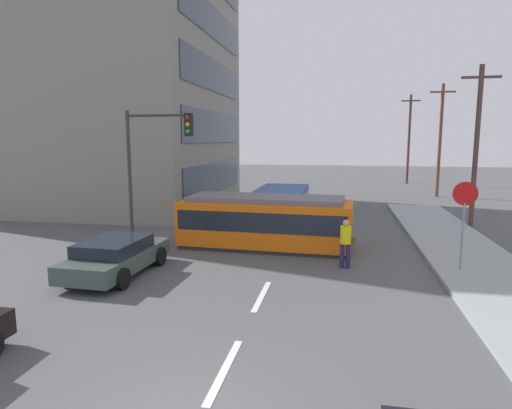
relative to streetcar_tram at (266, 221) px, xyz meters
The scene contains 15 objects.
ground_plane 2.09m from the streetcar_tram, 62.09° to the right, with size 120.00×120.00×0.00m, color #4F5051.
lane_stripe_1 9.68m from the streetcar_tram, 85.01° to the right, with size 0.16×2.40×0.01m, color silver.
lane_stripe_2 5.74m from the streetcar_tram, 81.47° to the right, with size 0.16×2.40×0.01m, color silver.
lane_stripe_3 6.15m from the streetcar_tram, 82.06° to the left, with size 0.16×2.40×0.01m, color silver.
lane_stripe_4 12.08m from the streetcar_tram, 86.01° to the left, with size 0.16×2.40×0.01m, color silver.
corner_building 19.70m from the streetcar_tram, 143.65° to the left, with size 17.20×14.05×22.40m.
streetcar_tram is the anchor object (origin of this frame).
city_bus 5.73m from the streetcar_tram, 91.40° to the left, with size 2.58×5.28×1.77m.
pedestrian_crossing 3.94m from the streetcar_tram, 36.88° to the right, with size 0.51×0.36×1.67m.
parked_sedan_mid 6.16m from the streetcar_tram, 132.24° to the right, with size 2.12×4.28×1.19m.
stop_sign 7.30m from the streetcar_tram, 19.03° to the right, with size 0.76×0.07×2.88m.
traffic_light_mast 5.14m from the streetcar_tram, 159.73° to the right, with size 2.66×0.33×5.44m.
utility_pole_mid 11.75m from the streetcar_tram, 33.27° to the left, with size 1.80×0.24×7.93m.
utility_pole_far 21.06m from the streetcar_tram, 60.39° to the left, with size 1.80×0.24×8.47m.
utility_pole_distant 30.00m from the streetcar_tram, 71.36° to the left, with size 1.80×0.24×8.71m.
Camera 1 is at (2.04, -5.39, 4.33)m, focal length 30.33 mm.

